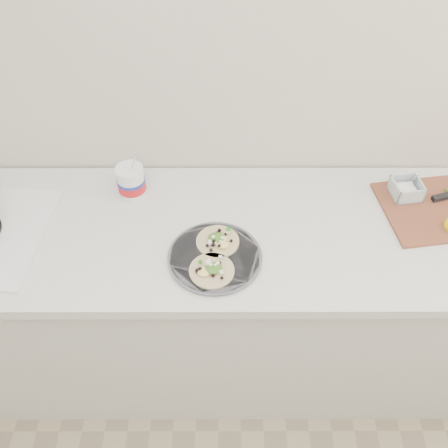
{
  "coord_description": "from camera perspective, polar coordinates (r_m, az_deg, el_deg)",
  "views": [
    {
      "loc": [
        0.12,
        0.25,
        2.16
      ],
      "look_at": [
        0.12,
        1.38,
        0.96
      ],
      "focal_mm": 40.0,
      "sensor_mm": 36.0,
      "label": 1
    }
  ],
  "objects": [
    {
      "name": "taco_plate",
      "position": [
        1.62,
        -1.06,
        -3.62
      ],
      "size": [
        0.31,
        0.31,
        0.04
      ],
      "rotation": [
        0.0,
        0.0,
        -0.41
      ],
      "color": "#525359",
      "rests_on": "counter"
    },
    {
      "name": "counter",
      "position": [
        2.08,
        -3.43,
        -8.74
      ],
      "size": [
        2.44,
        0.66,
        0.9
      ],
      "color": "silver",
      "rests_on": "ground"
    },
    {
      "name": "tub",
      "position": [
        1.82,
        -10.53,
        5.0
      ],
      "size": [
        0.1,
        0.1,
        0.23
      ],
      "rotation": [
        0.0,
        0.0,
        0.19
      ],
      "color": "white",
      "rests_on": "counter"
    },
    {
      "name": "cutboard",
      "position": [
        1.95,
        23.9,
        2.18
      ],
      "size": [
        0.5,
        0.38,
        0.07
      ],
      "rotation": [
        0.0,
        0.0,
        0.14
      ],
      "color": "brown",
      "rests_on": "counter"
    }
  ]
}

